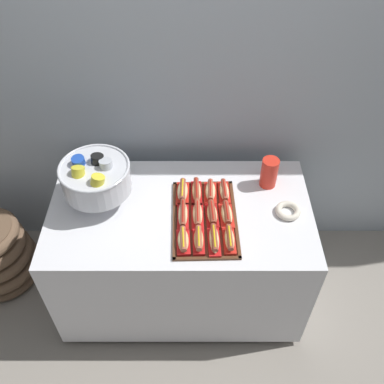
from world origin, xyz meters
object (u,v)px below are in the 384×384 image
hot_dog_0 (184,241)px  hot_dog_1 (199,240)px  hot_dog_6 (213,214)px  donut (288,211)px  hot_dog_5 (198,215)px  hot_dog_10 (211,192)px  hot_dog_3 (230,240)px  hot_dog_2 (214,240)px  hot_dog_7 (227,214)px  hot_dog_9 (197,192)px  hot_dog_4 (183,215)px  cup_stack (270,173)px  hot_dog_11 (225,191)px  hot_dog_8 (183,192)px  buffet_table (182,251)px  punch_bowl (96,177)px  serving_tray (205,218)px

hot_dog_0 → hot_dog_1: 0.08m
hot_dog_6 → donut: (0.40, 0.04, -0.02)m
hot_dog_6 → donut: size_ratio=1.23×
hot_dog_5 → hot_dog_10: hot_dog_5 is taller
hot_dog_1 → hot_dog_6: bearing=66.9°
hot_dog_3 → hot_dog_6: 0.18m
hot_dog_3 → hot_dog_10: 0.34m
hot_dog_2 → hot_dog_7: (0.07, 0.17, -0.00)m
hot_dog_7 → hot_dog_9: (-0.15, 0.16, 0.00)m
hot_dog_0 → hot_dog_4: 0.17m
cup_stack → hot_dog_10: bearing=-164.2°
hot_dog_2 → hot_dog_11: hot_dog_2 is taller
hot_dog_4 → hot_dog_9: hot_dog_4 is taller
hot_dog_3 → hot_dog_7: size_ratio=0.91×
hot_dog_0 → hot_dog_5: hot_dog_5 is taller
cup_stack → hot_dog_8: bearing=-168.7°
buffet_table → hot_dog_10: size_ratio=8.59×
hot_dog_1 → hot_dog_10: hot_dog_1 is taller
hot_dog_11 → hot_dog_9: bearing=-178.6°
hot_dog_1 → hot_dog_3: (0.15, 0.00, -0.00)m
hot_dog_2 → hot_dog_5: size_ratio=1.02×
hot_dog_6 → hot_dog_2: bearing=-88.6°
buffet_table → hot_dog_0: bearing=-85.0°
hot_dog_11 → hot_dog_6: bearing=-113.1°
punch_bowl → hot_dog_4: bearing=-16.7°
hot_dog_5 → hot_dog_11: 0.22m
hot_dog_11 → donut: bearing=-21.0°
hot_dog_9 → hot_dog_5: bearing=-88.6°
hot_dog_9 → punch_bowl: 0.54m
serving_tray → hot_dog_4: 0.12m
hot_dog_0 → hot_dog_9: (0.07, 0.33, 0.00)m
hot_dog_7 → cup_stack: 0.36m
hot_dog_6 → hot_dog_9: bearing=115.8°
hot_dog_1 → donut: hot_dog_1 is taller
buffet_table → hot_dog_10: bearing=31.6°
hot_dog_1 → hot_dog_0: bearing=-178.6°
hot_dog_0 → donut: size_ratio=1.17×
serving_tray → hot_dog_0: 0.20m
hot_dog_0 → hot_dog_8: (-0.01, 0.33, 0.00)m
cup_stack → serving_tray: bearing=-144.2°
buffet_table → punch_bowl: (-0.43, 0.07, 0.55)m
serving_tray → hot_dog_11: (0.11, 0.17, 0.03)m
hot_dog_8 → cup_stack: 0.48m
buffet_table → cup_stack: size_ratio=7.96×
hot_dog_5 → hot_dog_8: 0.18m
hot_dog_4 → hot_dog_7: (0.22, 0.01, -0.00)m
hot_dog_2 → hot_dog_6: (-0.00, 0.16, 0.00)m
hot_dog_5 → hot_dog_10: size_ratio=1.09×
hot_dog_6 → punch_bowl: 0.63m
serving_tray → cup_stack: 0.45m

